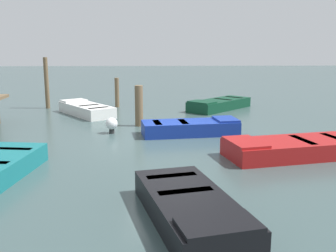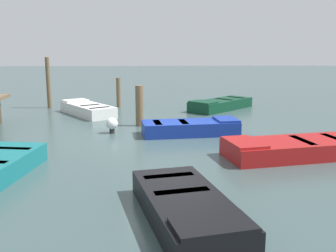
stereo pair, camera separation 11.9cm
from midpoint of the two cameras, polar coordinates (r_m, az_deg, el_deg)
name	(u,v)px [view 1 (the left image)]	position (r m, az deg, el deg)	size (l,w,h in m)	color
ground_plane	(168,138)	(11.48, -0.30, -1.71)	(80.00, 80.00, 0.00)	#384C4C
rowboat_black	(190,208)	(6.15, 2.63, -11.54)	(3.00, 1.75, 0.46)	black
rowboat_red	(292,148)	(9.97, 16.97, -2.98)	(1.94, 3.42, 0.46)	maroon
rowboat_blue	(191,127)	(11.90, 2.99, -0.18)	(1.40, 2.93, 0.46)	navy
rowboat_dark_green	(219,104)	(16.66, 7.10, 3.11)	(2.98, 2.95, 0.46)	#0C3823
rowboat_white	(86,109)	(15.58, -11.81, 2.37)	(2.91, 2.47, 0.46)	silver
mooring_piling_mid_left	(47,83)	(17.50, -17.10, 5.87)	(0.18, 0.18, 2.12)	brown
mooring_piling_mid_right	(139,106)	(13.11, -4.43, 2.88)	(0.26, 0.26, 1.33)	brown
mooring_piling_near_left	(117,93)	(17.24, -7.48, 4.75)	(0.18, 0.18, 1.25)	brown
marker_buoy	(112,124)	(12.14, -8.32, 0.28)	(0.36, 0.36, 0.48)	#262626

